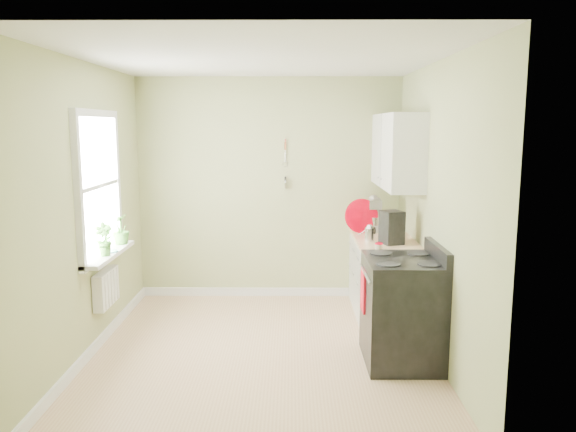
{
  "coord_description": "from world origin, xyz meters",
  "views": [
    {
      "loc": [
        0.27,
        -5.04,
        2.12
      ],
      "look_at": [
        0.24,
        0.55,
        1.22
      ],
      "focal_mm": 35.0,
      "sensor_mm": 36.0,
      "label": 1
    }
  ],
  "objects_px": {
    "kettle": "(369,233)",
    "coffee_maker": "(391,228)",
    "stove": "(403,310)",
    "stand_mixer": "(374,216)"
  },
  "relations": [
    {
      "from": "kettle",
      "to": "coffee_maker",
      "type": "bearing_deg",
      "value": -35.26
    },
    {
      "from": "stove",
      "to": "stand_mixer",
      "type": "height_order",
      "value": "stand_mixer"
    },
    {
      "from": "kettle",
      "to": "coffee_maker",
      "type": "relative_size",
      "value": 0.51
    },
    {
      "from": "stand_mixer",
      "to": "coffee_maker",
      "type": "bearing_deg",
      "value": -85.08
    },
    {
      "from": "stand_mixer",
      "to": "coffee_maker",
      "type": "relative_size",
      "value": 1.18
    },
    {
      "from": "stove",
      "to": "coffee_maker",
      "type": "bearing_deg",
      "value": 87.82
    },
    {
      "from": "stove",
      "to": "stand_mixer",
      "type": "distance_m",
      "value": 1.73
    },
    {
      "from": "kettle",
      "to": "coffee_maker",
      "type": "height_order",
      "value": "coffee_maker"
    },
    {
      "from": "kettle",
      "to": "coffee_maker",
      "type": "distance_m",
      "value": 0.26
    },
    {
      "from": "stove",
      "to": "kettle",
      "type": "relative_size",
      "value": 6.2
    }
  ]
}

